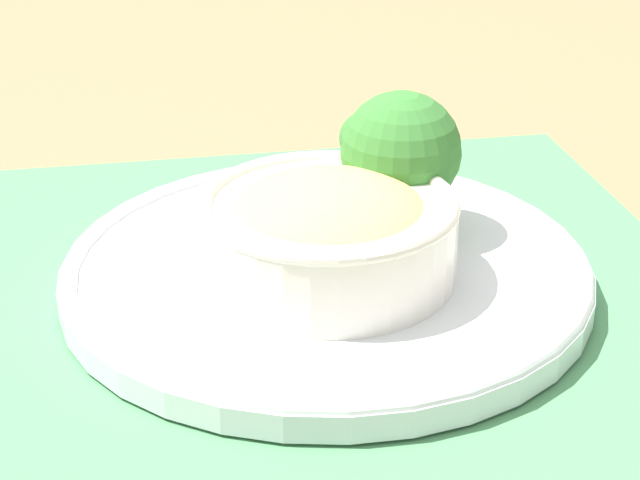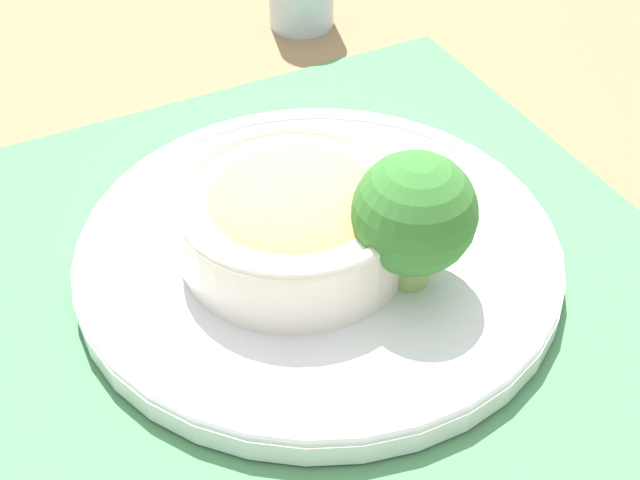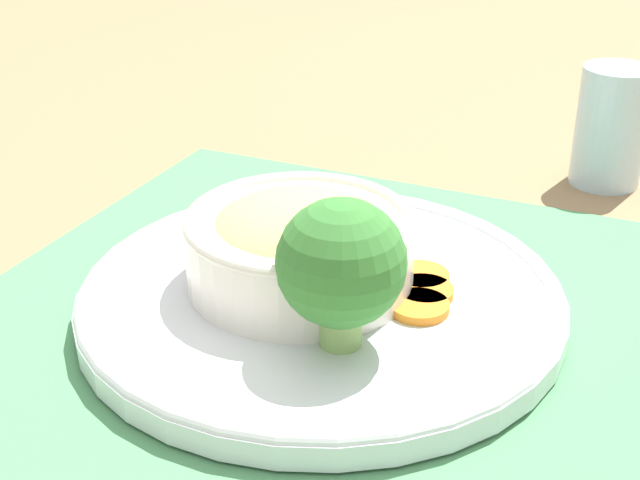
{
  "view_description": "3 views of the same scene",
  "coord_description": "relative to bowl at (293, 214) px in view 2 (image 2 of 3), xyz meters",
  "views": [
    {
      "loc": [
        -0.04,
        -0.58,
        0.32
      ],
      "look_at": [
        -0.0,
        -0.02,
        0.04
      ],
      "focal_mm": 60.0,
      "sensor_mm": 36.0,
      "label": 1
    },
    {
      "loc": [
        0.41,
        -0.15,
        0.42
      ],
      "look_at": [
        0.02,
        -0.01,
        0.04
      ],
      "focal_mm": 50.0,
      "sensor_mm": 36.0,
      "label": 2
    },
    {
      "loc": [
        0.44,
        0.26,
        0.32
      ],
      "look_at": [
        -0.02,
        -0.01,
        0.05
      ],
      "focal_mm": 50.0,
      "sensor_mm": 36.0,
      "label": 3
    }
  ],
  "objects": [
    {
      "name": "placemat",
      "position": [
        0.0,
        0.02,
        -0.05
      ],
      "size": [
        0.52,
        0.52,
        0.0
      ],
      "color": "#4C8C59",
      "rests_on": "ground_plane"
    },
    {
      "name": "carrot_slice_far",
      "position": [
        -0.04,
        0.07,
        -0.03
      ],
      "size": [
        0.04,
        0.04,
        0.01
      ],
      "color": "orange",
      "rests_on": "plate"
    },
    {
      "name": "carrot_slice_middle",
      "position": [
        -0.03,
        0.08,
        -0.03
      ],
      "size": [
        0.04,
        0.04,
        0.01
      ],
      "color": "orange",
      "rests_on": "plate"
    },
    {
      "name": "bowl",
      "position": [
        0.0,
        0.0,
        0.0
      ],
      "size": [
        0.15,
        0.15,
        0.06
      ],
      "color": "silver",
      "rests_on": "plate"
    },
    {
      "name": "carrot_slice_near",
      "position": [
        -0.01,
        0.08,
        -0.03
      ],
      "size": [
        0.04,
        0.04,
        0.01
      ],
      "color": "orange",
      "rests_on": "plate"
    },
    {
      "name": "plate",
      "position": [
        0.0,
        0.02,
        -0.04
      ],
      "size": [
        0.32,
        0.32,
        0.02
      ],
      "color": "silver",
      "rests_on": "placemat"
    },
    {
      "name": "broccoli_floret",
      "position": [
        0.05,
        0.06,
        0.02
      ],
      "size": [
        0.08,
        0.08,
        0.09
      ],
      "color": "#84AD5B",
      "rests_on": "plate"
    },
    {
      "name": "ground_plane",
      "position": [
        0.0,
        0.02,
        -0.05
      ],
      "size": [
        4.0,
        4.0,
        0.0
      ],
      "primitive_type": "plane",
      "color": "#8C704C"
    }
  ]
}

